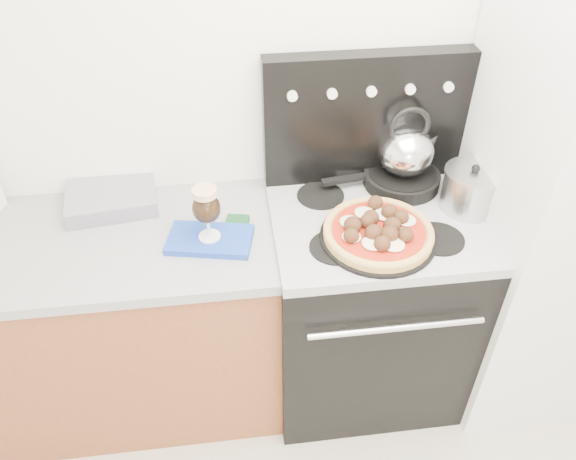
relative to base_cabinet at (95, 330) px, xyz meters
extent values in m
cube|color=white|center=(1.02, 0.30, 0.82)|extent=(3.50, 0.01, 2.50)
cube|color=brown|center=(0.00, 0.00, 0.00)|extent=(1.45, 0.60, 0.86)
cube|color=#9B9B9E|center=(0.00, 0.00, 0.45)|extent=(1.48, 0.63, 0.04)
cube|color=black|center=(1.10, -0.02, 0.01)|extent=(0.76, 0.65, 0.88)
cube|color=#ADADB2|center=(1.10, -0.02, 0.47)|extent=(0.76, 0.65, 0.04)
cube|color=black|center=(1.10, 0.25, 0.74)|extent=(0.76, 0.08, 0.50)
cube|color=silver|center=(1.80, -0.05, 0.52)|extent=(0.64, 0.68, 1.90)
cube|color=silver|center=(0.15, 0.19, 0.50)|extent=(0.35, 0.28, 0.07)
cube|color=#1E42B1|center=(0.50, -0.07, 0.48)|extent=(0.32, 0.22, 0.02)
cylinder|color=black|center=(1.08, -0.15, 0.50)|extent=(0.47, 0.47, 0.01)
cylinder|color=black|center=(1.25, 0.16, 0.52)|extent=(0.33, 0.33, 0.05)
cylinder|color=#B6B6B6|center=(1.45, -0.01, 0.56)|extent=(0.22, 0.22, 0.15)
camera|label=1|loc=(0.59, -1.57, 1.75)|focal=35.00mm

